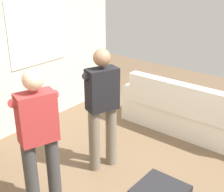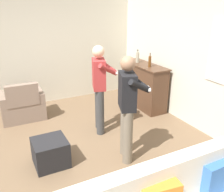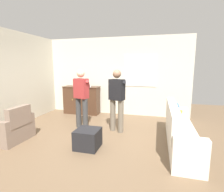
# 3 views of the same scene
# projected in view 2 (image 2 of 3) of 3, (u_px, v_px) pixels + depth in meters

# --- Properties ---
(ground) EXTENTS (10.40, 10.40, 0.00)m
(ground) POSITION_uv_depth(u_px,v_px,m) (69.00, 157.00, 4.11)
(ground) COLOR brown
(wall_back_with_window) EXTENTS (5.20, 0.15, 2.80)m
(wall_back_with_window) POSITION_uv_depth(u_px,v_px,m) (200.00, 57.00, 4.72)
(wall_back_with_window) COLOR beige
(wall_back_with_window) RESTS_ON ground
(wall_side_left) EXTENTS (0.12, 5.20, 2.80)m
(wall_side_left) POSITION_uv_depth(u_px,v_px,m) (30.00, 47.00, 5.82)
(wall_side_left) COLOR beige
(wall_side_left) RESTS_ON ground
(armchair) EXTENTS (0.66, 0.89, 0.85)m
(armchair) POSITION_uv_depth(u_px,v_px,m) (23.00, 106.00, 5.34)
(armchair) COLOR #7F6B5B
(armchair) RESTS_ON ground
(sideboard_cabinet) EXTENTS (1.36, 0.49, 1.03)m
(sideboard_cabinet) POSITION_uv_depth(u_px,v_px,m) (144.00, 85.00, 5.96)
(sideboard_cabinet) COLOR #472D1E
(sideboard_cabinet) RESTS_ON ground
(bottle_wine_green) EXTENTS (0.06, 0.06, 0.31)m
(bottle_wine_green) POSITION_uv_depth(u_px,v_px,m) (150.00, 61.00, 5.51)
(bottle_wine_green) COLOR #593314
(bottle_wine_green) RESTS_ON sideboard_cabinet
(bottle_liquor_amber) EXTENTS (0.08, 0.08, 0.31)m
(bottle_liquor_amber) POSITION_uv_depth(u_px,v_px,m) (137.00, 57.00, 5.90)
(bottle_liquor_amber) COLOR gray
(bottle_liquor_amber) RESTS_ON sideboard_cabinet
(ottoman) EXTENTS (0.51, 0.51, 0.42)m
(ottoman) POSITION_uv_depth(u_px,v_px,m) (50.00, 152.00, 3.86)
(ottoman) COLOR black
(ottoman) RESTS_ON ground
(person_standing_left) EXTENTS (0.53, 0.52, 1.68)m
(person_standing_left) POSITION_uv_depth(u_px,v_px,m) (100.00, 85.00, 4.63)
(person_standing_left) COLOR #383838
(person_standing_left) RESTS_ON ground
(person_standing_right) EXTENTS (0.52, 0.52, 1.68)m
(person_standing_right) POSITION_uv_depth(u_px,v_px,m) (128.00, 105.00, 3.77)
(person_standing_right) COLOR #6B6051
(person_standing_right) RESTS_ON ground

